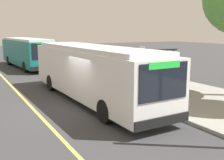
{
  "coord_description": "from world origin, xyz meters",
  "views": [
    {
      "loc": [
        11.72,
        -5.03,
        3.76
      ],
      "look_at": [
        -0.21,
        1.65,
        1.24
      ],
      "focal_mm": 43.34,
      "sensor_mm": 36.0,
      "label": 1
    }
  ],
  "objects_px": {
    "pedestrian_commuter": "(158,77)",
    "transit_bus_second": "(27,52)",
    "route_sign_post": "(142,64)",
    "transit_bus_main": "(92,71)",
    "waiting_bench": "(152,77)"
  },
  "relations": [
    {
      "from": "transit_bus_main",
      "to": "waiting_bench",
      "type": "distance_m",
      "value": 5.43
    },
    {
      "from": "waiting_bench",
      "to": "pedestrian_commuter",
      "type": "distance_m",
      "value": 2.83
    },
    {
      "from": "pedestrian_commuter",
      "to": "waiting_bench",
      "type": "bearing_deg",
      "value": 148.95
    },
    {
      "from": "pedestrian_commuter",
      "to": "transit_bus_main",
      "type": "bearing_deg",
      "value": -104.9
    },
    {
      "from": "route_sign_post",
      "to": "pedestrian_commuter",
      "type": "xyz_separation_m",
      "value": [
        0.04,
        1.12,
        -0.84
      ]
    },
    {
      "from": "transit_bus_second",
      "to": "pedestrian_commuter",
      "type": "height_order",
      "value": "transit_bus_second"
    },
    {
      "from": "pedestrian_commuter",
      "to": "transit_bus_second",
      "type": "bearing_deg",
      "value": -166.84
    },
    {
      "from": "transit_bus_second",
      "to": "route_sign_post",
      "type": "distance_m",
      "value": 16.54
    },
    {
      "from": "waiting_bench",
      "to": "route_sign_post",
      "type": "relative_size",
      "value": 0.57
    },
    {
      "from": "waiting_bench",
      "to": "pedestrian_commuter",
      "type": "relative_size",
      "value": 0.95
    },
    {
      "from": "route_sign_post",
      "to": "pedestrian_commuter",
      "type": "relative_size",
      "value": 1.66
    },
    {
      "from": "pedestrian_commuter",
      "to": "route_sign_post",
      "type": "bearing_deg",
      "value": -91.95
    },
    {
      "from": "transit_bus_second",
      "to": "route_sign_post",
      "type": "relative_size",
      "value": 3.86
    },
    {
      "from": "transit_bus_second",
      "to": "pedestrian_commuter",
      "type": "relative_size",
      "value": 6.39
    },
    {
      "from": "transit_bus_main",
      "to": "transit_bus_second",
      "type": "distance_m",
      "value": 15.36
    }
  ]
}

